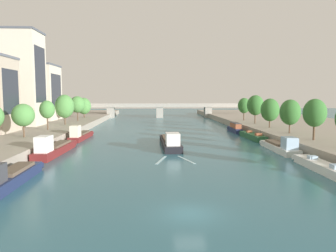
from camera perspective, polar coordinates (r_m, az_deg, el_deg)
name	(u,v)px	position (r m, az deg, el deg)	size (l,w,h in m)	color
ground_plane	(190,214)	(25.96, 3.98, -15.44)	(400.00, 400.00, 0.00)	#2D6070
quay_left	(9,130)	(86.99, -26.69, -0.61)	(36.00, 170.00, 1.76)	gray
quay_right	(313,128)	(89.51, 24.57, -0.36)	(36.00, 170.00, 1.76)	gray
barge_midriver	(170,142)	(57.58, 0.39, -2.84)	(3.45, 17.54, 3.07)	black
wake_behind_barge	(174,160)	(46.07, 1.02, -6.08)	(5.60, 5.96, 0.03)	#A0CCD6
moored_boat_left_end	(10,177)	(37.09, -26.53, -8.13)	(2.61, 12.78, 2.96)	#1E284C
moored_boat_left_gap_after	(54,148)	(53.07, -19.75, -3.77)	(3.03, 15.18, 3.47)	maroon
moored_boat_left_far	(80,135)	(69.63, -15.46, -1.55)	(2.71, 13.68, 3.30)	maroon
moored_boat_right_end	(321,166)	(43.82, 25.79, -6.53)	(2.30, 12.23, 2.14)	silver
moored_boat_right_second	(280,146)	(56.10, 19.53, -3.45)	(2.86, 13.18, 2.87)	silver
moored_boat_right_far	(253,136)	(70.38, 14.95, -1.75)	(2.63, 12.22, 2.22)	#235633
moored_boat_right_gap_after	(235,128)	(81.75, 11.94, -0.39)	(1.85, 10.08, 2.45)	#1E284C
tree_left_far	(23,115)	(62.67, -24.56, 1.79)	(3.96, 3.96, 6.03)	brown
tree_left_distant	(47,110)	(74.17, -20.87, 2.78)	(3.25, 3.25, 6.40)	brown
tree_left_second	(65,106)	(85.70, -18.07, 3.38)	(4.76, 4.76, 7.70)	brown
tree_left_third	(77,104)	(97.25, -15.96, 3.74)	(4.34, 4.34, 7.26)	brown
tree_left_nearest	(84,106)	(111.01, -14.85, 3.48)	(4.60, 4.60, 6.68)	brown
tree_right_end_of_row	(315,113)	(58.59, 24.84, 2.14)	(3.80, 3.80, 6.96)	brown
tree_right_midway	(290,112)	(67.55, 21.07, 2.32)	(4.04, 4.04, 6.71)	brown
tree_right_nearest	(270,110)	(77.46, 17.83, 2.76)	(4.25, 4.25, 6.79)	brown
tree_right_by_lamp	(255,105)	(87.92, 15.41, 3.61)	(4.41, 4.41, 7.57)	brown
tree_right_third	(244,106)	(98.02, 13.50, 3.58)	(3.69, 3.69, 6.75)	brown
building_left_far_end	(12,78)	(88.68, -26.23, 7.69)	(14.47, 9.44, 23.46)	beige
building_left_middle	(38,92)	(105.38, -22.25, 5.63)	(11.27, 12.53, 16.88)	beige
bridge_far	(160,109)	(131.91, -1.51, 3.14)	(64.37, 4.40, 5.90)	#9E998E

